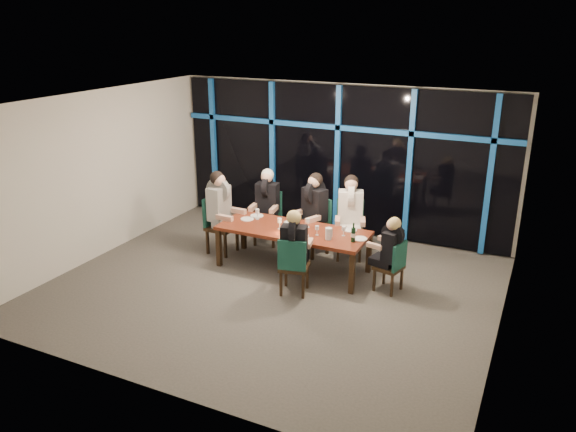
{
  "coord_description": "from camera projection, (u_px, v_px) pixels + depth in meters",
  "views": [
    {
      "loc": [
        3.8,
        -7.38,
        4.17
      ],
      "look_at": [
        0.0,
        0.6,
        1.05
      ],
      "focal_mm": 35.0,
      "sensor_mm": 36.0,
      "label": 1
    }
  ],
  "objects": [
    {
      "name": "dining_table",
      "position": [
        293.0,
        233.0,
        9.67
      ],
      "size": [
        2.6,
        1.0,
        0.75
      ],
      "color": "maroon",
      "rests_on": "ground"
    },
    {
      "name": "chair_far_mid",
      "position": [
        316.0,
        223.0,
        10.4
      ],
      "size": [
        0.64,
        0.64,
        1.06
      ],
      "rotation": [
        0.0,
        0.0,
        -0.37
      ],
      "color": "black",
      "rests_on": "ground"
    },
    {
      "name": "window_wall",
      "position": [
        339.0,
        157.0,
        11.19
      ],
      "size": [
        6.86,
        0.43,
        2.94
      ],
      "color": "black",
      "rests_on": "ground"
    },
    {
      "name": "plate_near_mid",
      "position": [
        302.0,
        236.0,
        9.32
      ],
      "size": [
        0.24,
        0.24,
        0.01
      ],
      "primitive_type": "cylinder",
      "color": "white",
      "rests_on": "dining_table"
    },
    {
      "name": "room",
      "position": [
        271.0,
        168.0,
        8.54
      ],
      "size": [
        7.04,
        7.0,
        3.02
      ],
      "color": "#5C5851",
      "rests_on": "ground"
    },
    {
      "name": "plate_end_right",
      "position": [
        360.0,
        239.0,
        9.2
      ],
      "size": [
        0.24,
        0.24,
        0.01
      ],
      "primitive_type": "cylinder",
      "color": "white",
      "rests_on": "dining_table"
    },
    {
      "name": "diner_far_left",
      "position": [
        267.0,
        196.0,
        10.7
      ],
      "size": [
        0.54,
        0.66,
        0.99
      ],
      "rotation": [
        0.0,
        0.0,
        0.15
      ],
      "color": "black",
      "rests_on": "ground"
    },
    {
      "name": "wine_glass_b",
      "position": [
        308.0,
        221.0,
        9.68
      ],
      "size": [
        0.06,
        0.06,
        0.16
      ],
      "color": "silver",
      "rests_on": "dining_table"
    },
    {
      "name": "chair_near_mid",
      "position": [
        293.0,
        264.0,
        8.8
      ],
      "size": [
        0.53,
        0.53,
        0.96
      ],
      "rotation": [
        0.0,
        0.0,
        3.36
      ],
      "color": "black",
      "rests_on": "ground"
    },
    {
      "name": "diner_near_mid",
      "position": [
        294.0,
        239.0,
        8.74
      ],
      "size": [
        0.54,
        0.64,
        0.94
      ],
      "rotation": [
        0.0,
        0.0,
        3.36
      ],
      "color": "black",
      "rests_on": "ground"
    },
    {
      "name": "diner_far_right",
      "position": [
        351.0,
        205.0,
        10.03
      ],
      "size": [
        0.64,
        0.73,
        1.03
      ],
      "rotation": [
        0.0,
        0.0,
        0.34
      ],
      "color": "silver",
      "rests_on": "ground"
    },
    {
      "name": "wine_glass_a",
      "position": [
        280.0,
        221.0,
        9.6
      ],
      "size": [
        0.08,
        0.08,
        0.2
      ],
      "color": "white",
      "rests_on": "dining_table"
    },
    {
      "name": "diner_end_right",
      "position": [
        390.0,
        243.0,
        8.84
      ],
      "size": [
        0.58,
        0.49,
        0.84
      ],
      "rotation": [
        0.0,
        0.0,
        4.48
      ],
      "color": "black",
      "rests_on": "ground"
    },
    {
      "name": "chair_end_left",
      "position": [
        217.0,
        221.0,
        10.44
      ],
      "size": [
        0.52,
        0.52,
        1.07
      ],
      "rotation": [
        0.0,
        0.0,
        1.53
      ],
      "color": "black",
      "rests_on": "ground"
    },
    {
      "name": "tea_light",
      "position": [
        281.0,
        233.0,
        9.43
      ],
      "size": [
        0.05,
        0.05,
        0.03
      ],
      "primitive_type": "cylinder",
      "color": "#FFA94C",
      "rests_on": "dining_table"
    },
    {
      "name": "plate_far_left",
      "position": [
        257.0,
        216.0,
        10.26
      ],
      "size": [
        0.24,
        0.24,
        0.01
      ],
      "primitive_type": "cylinder",
      "color": "white",
      "rests_on": "dining_table"
    },
    {
      "name": "chair_end_right",
      "position": [
        393.0,
        264.0,
        8.91
      ],
      "size": [
        0.48,
        0.48,
        0.86
      ],
      "rotation": [
        0.0,
        0.0,
        4.48
      ],
      "color": "black",
      "rests_on": "ground"
    },
    {
      "name": "wine_glass_e",
      "position": [
        344.0,
        229.0,
        9.31
      ],
      "size": [
        0.06,
        0.06,
        0.16
      ],
      "color": "silver",
      "rests_on": "dining_table"
    },
    {
      "name": "diner_end_left",
      "position": [
        221.0,
        201.0,
        10.26
      ],
      "size": [
        0.68,
        0.54,
        1.04
      ],
      "rotation": [
        0.0,
        0.0,
        1.53
      ],
      "color": "black",
      "rests_on": "ground"
    },
    {
      "name": "wine_glass_d",
      "position": [
        257.0,
        212.0,
        10.07
      ],
      "size": [
        0.07,
        0.07,
        0.19
      ],
      "color": "silver",
      "rests_on": "dining_table"
    },
    {
      "name": "wine_glass_c",
      "position": [
        317.0,
        228.0,
        9.33
      ],
      "size": [
        0.06,
        0.06,
        0.16
      ],
      "color": "white",
      "rests_on": "dining_table"
    },
    {
      "name": "plate_far_mid",
      "position": [
        291.0,
        223.0,
        9.92
      ],
      "size": [
        0.24,
        0.24,
        0.01
      ],
      "primitive_type": "cylinder",
      "color": "white",
      "rests_on": "dining_table"
    },
    {
      "name": "chair_far_left",
      "position": [
        268.0,
        214.0,
        10.91
      ],
      "size": [
        0.53,
        0.53,
        1.01
      ],
      "rotation": [
        0.0,
        0.0,
        0.15
      ],
      "color": "black",
      "rests_on": "ground"
    },
    {
      "name": "diner_far_mid",
      "position": [
        313.0,
        202.0,
        10.2
      ],
      "size": [
        0.65,
        0.73,
        1.03
      ],
      "rotation": [
        0.0,
        0.0,
        -0.37
      ],
      "color": "black",
      "rests_on": "ground"
    },
    {
      "name": "chair_far_right",
      "position": [
        350.0,
        226.0,
        10.25
      ],
      "size": [
        0.63,
        0.63,
        1.06
      ],
      "rotation": [
        0.0,
        0.0,
        0.34
      ],
      "color": "black",
      "rests_on": "ground"
    },
    {
      "name": "wine_bottle",
      "position": [
        353.0,
        235.0,
        9.05
      ],
      "size": [
        0.07,
        0.07,
        0.32
      ],
      "rotation": [
        0.0,
        0.0,
        0.11
      ],
      "color": "black",
      "rests_on": "dining_table"
    },
    {
      "name": "water_pitcher",
      "position": [
        329.0,
        234.0,
        9.16
      ],
      "size": [
        0.12,
        0.11,
        0.2
      ],
      "rotation": [
        0.0,
        0.0,
        -0.36
      ],
      "color": "white",
      "rests_on": "dining_table"
    },
    {
      "name": "plate_end_left",
      "position": [
        247.0,
        219.0,
        10.1
      ],
      "size": [
        0.24,
        0.24,
        0.01
      ],
      "primitive_type": "cylinder",
      "color": "white",
      "rests_on": "dining_table"
    },
    {
      "name": "plate_far_right",
      "position": [
        350.0,
        230.0,
        9.58
      ],
      "size": [
        0.24,
        0.24,
        0.01
      ],
      "primitive_type": "cylinder",
      "color": "white",
      "rests_on": "dining_table"
    }
  ]
}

